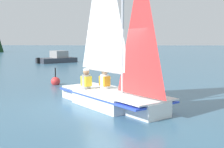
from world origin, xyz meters
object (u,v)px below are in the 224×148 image
Objects in this scene: motorboat_distant at (57,58)px; sailor_helm at (105,84)px; sailor_crew at (86,84)px; sailboat_main at (112,81)px; buoy_marker at (56,81)px.

sailor_helm is at bearing -113.32° from motorboat_distant.
motorboat_distant is at bearing 159.08° from sailor_helm.
sailor_crew is at bearing -124.38° from sailor_helm.
sailor_helm is at bearing 55.62° from sailor_crew.
buoy_marker is at bearing 174.86° from sailboat_main.
motorboat_distant is (-5.85, 17.76, -0.23)m from sailor_crew.
sailor_helm is (-0.30, 0.63, -0.19)m from sailboat_main.
buoy_marker is at bearing 168.95° from sailor_crew.
sailboat_main reaches higher than sailor_helm.
sailor_crew is 18.70m from motorboat_distant.
motorboat_distant reaches higher than buoy_marker.
buoy_marker is (-2.14, 3.70, -0.47)m from sailor_crew.
sailor_helm is 4.59m from buoy_marker.
sailboat_main is 6.87× the size of buoy_marker.
sailor_crew is 4.30m from buoy_marker.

